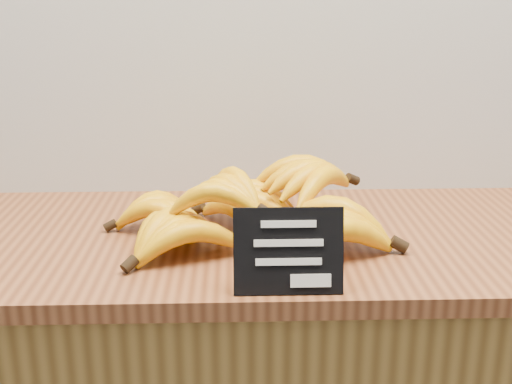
% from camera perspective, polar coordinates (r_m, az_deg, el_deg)
% --- Properties ---
extents(counter_top, '(1.39, 0.54, 0.03)m').
position_cam_1_polar(counter_top, '(1.15, -0.08, -4.27)').
color(counter_top, brown).
rests_on(counter_top, counter).
extents(chalkboard_sign, '(0.15, 0.03, 0.12)m').
position_cam_1_polar(chalkboard_sign, '(0.90, 2.90, -5.30)').
color(chalkboard_sign, black).
rests_on(chalkboard_sign, counter_top).
extents(banana_pile, '(0.51, 0.40, 0.12)m').
position_cam_1_polar(banana_pile, '(1.10, -0.31, -1.74)').
color(banana_pile, '#EDAD09').
rests_on(banana_pile, counter_top).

